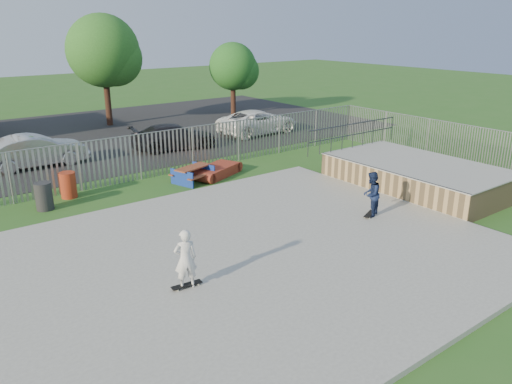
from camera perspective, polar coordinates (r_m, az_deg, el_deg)
ground at (r=14.57m, az=-1.46°, el=-7.64°), size 120.00×120.00×0.00m
concrete_slab at (r=14.54m, az=-1.46°, el=-7.37°), size 15.00×12.00×0.15m
quarter_pipe at (r=21.51m, az=17.81°, el=1.86°), size 5.50×7.05×2.19m
fence at (r=18.31m, az=-7.34°, el=1.18°), size 26.04×16.02×2.00m
picnic_table at (r=21.49m, az=-7.21°, el=2.03°), size 1.94×1.75×0.69m
funbox at (r=22.32m, az=-4.50°, el=2.41°), size 2.46×1.87×0.44m
trash_bin_red at (r=20.70m, az=-20.67°, el=0.75°), size 0.61×0.61×1.02m
trash_bin_grey at (r=19.68m, az=-23.08°, el=-0.45°), size 0.61×0.61×1.02m
parking_lot at (r=31.26m, az=-22.35°, el=5.39°), size 40.00×18.00×0.02m
car_silver at (r=25.70m, az=-23.85°, el=4.33°), size 4.63×1.66×1.52m
car_dark at (r=27.30m, az=-9.32°, el=6.26°), size 4.88×2.68×1.34m
car_white at (r=30.90m, az=0.20°, el=8.04°), size 5.28×2.61×1.44m
tree_mid at (r=34.47m, az=-17.08°, el=15.16°), size 4.61×4.61×7.12m
tree_right at (r=37.01m, az=-2.67°, el=14.13°), size 3.39×3.39×5.23m
skateboard_a at (r=17.72m, az=12.85°, el=-2.52°), size 0.81×0.50×0.08m
skateboard_b at (r=12.92m, az=-7.91°, el=-10.55°), size 0.82×0.27×0.08m
skater_navy at (r=17.47m, az=13.03°, el=-0.24°), size 0.93×0.84×1.57m
skater_white at (r=12.58m, az=-8.07°, el=-7.59°), size 0.65×0.51×1.57m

